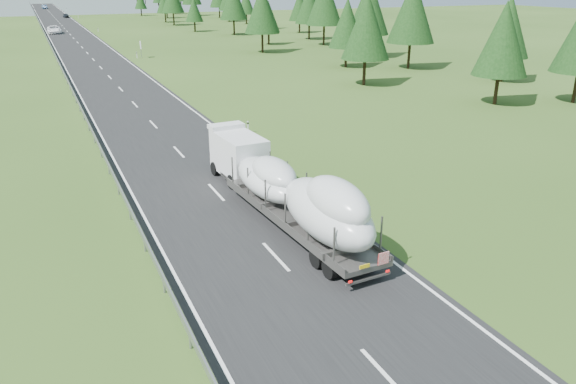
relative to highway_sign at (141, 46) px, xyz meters
name	(u,v)px	position (x,y,z in m)	size (l,w,h in m)	color
ground	(386,377)	(-7.20, -80.00, -1.81)	(400.00, 400.00, 0.00)	#2D4818
road_surface	(82,47)	(-7.20, 20.00, -1.80)	(10.00, 400.00, 0.02)	black
guardrail	(50,45)	(-12.50, 19.94, -1.21)	(0.10, 400.00, 0.76)	slate
marker_posts	(87,22)	(-0.70, 75.00, -1.27)	(0.13, 350.08, 1.00)	silver
highway_sign	(141,46)	(0.00, 0.00, 0.00)	(0.08, 0.90, 2.60)	slate
boat_truck	(287,187)	(-5.18, -67.81, 0.19)	(3.19, 17.33, 3.91)	silver
distant_van	(54,30)	(-10.22, 50.14, -0.95)	(2.86, 6.21, 1.73)	white
distant_car_dark	(66,16)	(-3.82, 106.65, -1.16)	(1.53, 3.80, 1.30)	black
distant_car_blue	(45,7)	(-7.80, 166.71, -1.01)	(1.69, 4.85, 1.60)	#1A2F4A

